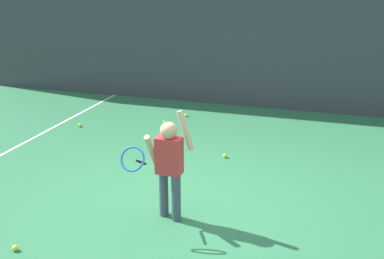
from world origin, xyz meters
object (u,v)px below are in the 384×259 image
Objects in this scene: tennis_ball_5 at (225,156)px; tennis_ball_4 at (186,115)px; tennis_ball_0 at (165,122)px; tennis_ball_6 at (80,125)px; tennis_ball_2 at (15,248)px; tennis_player at (168,162)px.

tennis_ball_4 is at bearing 123.98° from tennis_ball_5.
tennis_ball_0 is 1.63m from tennis_ball_6.
tennis_ball_2 is (0.02, -4.50, 0.00)m from tennis_ball_0.
tennis_player is 1.87m from tennis_ball_2.
tennis_player is 3.97m from tennis_ball_6.
tennis_ball_2 is 1.00× the size of tennis_ball_6.
tennis_ball_2 and tennis_ball_4 have the same top height.
tennis_ball_5 is (1.51, 3.17, 0.00)m from tennis_ball_2.
tennis_ball_4 is 2.13m from tennis_ball_6.
tennis_ball_4 is at bearing 105.95° from tennis_player.
tennis_ball_6 is at bearing 167.53° from tennis_ball_5.
tennis_ball_6 is (-3.02, 0.67, 0.00)m from tennis_ball_5.
tennis_ball_2 is 1.00× the size of tennis_ball_4.
tennis_ball_4 is at bearing 65.95° from tennis_ball_0.
tennis_ball_4 is (0.23, 5.06, 0.00)m from tennis_ball_2.
tennis_ball_2 and tennis_ball_5 have the same top height.
tennis_ball_4 is (0.25, 0.57, 0.00)m from tennis_ball_0.
tennis_ball_0 is at bearing 24.02° from tennis_ball_6.
tennis_player is 4.13m from tennis_ball_4.
tennis_ball_5 is at bearing 64.51° from tennis_ball_2.
tennis_player is 20.46× the size of tennis_ball_5.
tennis_player reaches higher than tennis_ball_2.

